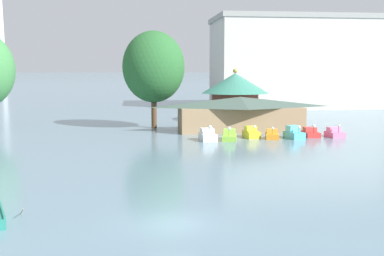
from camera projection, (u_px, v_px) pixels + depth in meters
ground_plane at (173, 224)px, 25.17m from camera, size 2000.00×2000.00×0.00m
pedal_boat_white at (208, 135)px, 54.35m from camera, size 1.83×2.72×1.83m
pedal_boat_lime at (229, 136)px, 54.68m from camera, size 2.16×3.22×1.66m
pedal_boat_yellow at (251, 133)px, 56.59m from camera, size 1.72×2.53×1.55m
pedal_boat_orange at (272, 135)px, 55.73m from camera, size 1.90×2.53×1.48m
pedal_boat_cyan at (294, 133)px, 55.86m from camera, size 2.14×2.63×1.59m
pedal_boat_red at (310, 133)px, 57.42m from camera, size 1.68×2.73×1.58m
pedal_boat_pink at (335, 133)px, 57.17m from camera, size 1.85×2.38×1.59m
boathouse at (240, 113)px, 62.38m from camera, size 16.80×6.59×4.40m
green_roof_pavilion at (235, 93)px, 74.37m from camera, size 10.15×10.15×7.98m
shoreline_tree_mid at (154, 67)px, 64.93m from camera, size 8.28×8.28×12.97m
background_building_block at (294, 62)px, 101.41m from camera, size 33.38×17.78×18.57m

